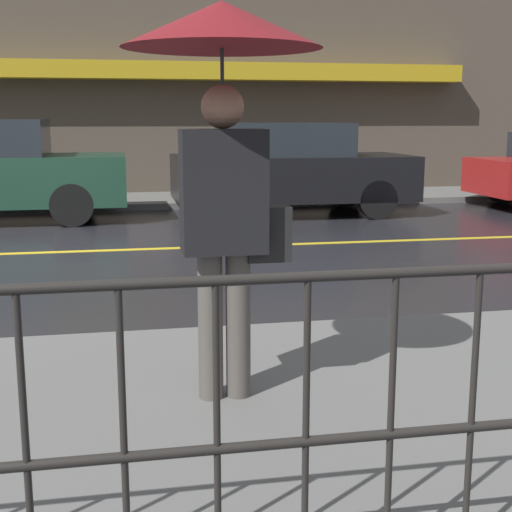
{
  "coord_description": "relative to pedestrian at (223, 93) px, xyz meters",
  "views": [
    {
      "loc": [
        1.07,
        -9.08,
        1.65
      ],
      "look_at": [
        2.06,
        -3.88,
        0.62
      ],
      "focal_mm": 50.0,
      "sensor_mm": 36.0,
      "label": 1
    }
  ],
  "objects": [
    {
      "name": "ground_plane",
      "position": [
        -1.61,
        5.34,
        -1.78
      ],
      "size": [
        80.0,
        80.0,
        0.0
      ],
      "primitive_type": "plane",
      "color": "black"
    },
    {
      "name": "lane_marking",
      "position": [
        -1.61,
        5.34,
        -1.77
      ],
      "size": [
        25.2,
        0.12,
        0.01
      ],
      "color": "gold",
      "rests_on": "ground_plane"
    },
    {
      "name": "building_storefront",
      "position": [
        -1.61,
        11.59,
        1.01
      ],
      "size": [
        28.0,
        0.85,
        5.61
      ],
      "color": "#4C4238",
      "rests_on": "ground_plane"
    },
    {
      "name": "car_black",
      "position": [
        2.35,
        8.31,
        -0.98
      ],
      "size": [
        4.06,
        1.92,
        1.58
      ],
      "color": "black",
      "rests_on": "ground_plane"
    },
    {
      "name": "sidewalk_far",
      "position": [
        -1.61,
        10.39,
        -1.72
      ],
      "size": [
        28.0,
        2.16,
        0.12
      ],
      "color": "#60605E",
      "rests_on": "ground_plane"
    },
    {
      "name": "pedestrian",
      "position": [
        0.0,
        0.0,
        0.0
      ],
      "size": [
        1.04,
        1.04,
        2.12
      ],
      "rotation": [
        0.0,
        0.0,
        3.14
      ],
      "color": "#4C4742",
      "rests_on": "sidewalk_near"
    }
  ]
}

